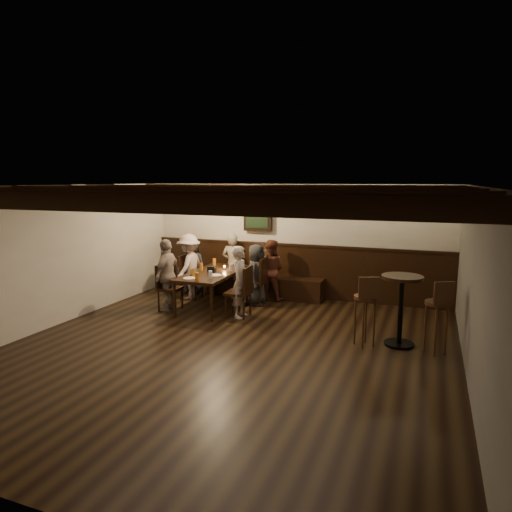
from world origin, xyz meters
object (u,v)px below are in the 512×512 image
at_px(dining_table, 213,275).
at_px(high_top_table, 401,300).
at_px(person_right_far, 241,282).
at_px(bar_stool_left, 365,320).
at_px(person_bench_right, 270,270).
at_px(chair_right_near, 255,290).
at_px(bar_stool_right, 436,326).
at_px(person_right_near, 257,275).
at_px(chair_left_far, 170,296).
at_px(chair_right_far, 239,301).
at_px(person_bench_left, 192,265).
at_px(person_left_near, 189,267).
at_px(person_bench_centre, 233,264).
at_px(chair_left_near, 191,285).
at_px(person_left_far, 167,275).

distance_m(dining_table, high_top_table, 3.69).
distance_m(dining_table, person_right_far, 0.87).
bearing_deg(bar_stool_left, person_bench_right, 114.18).
xyz_separation_m(chair_right_near, high_top_table, (2.88, -1.37, 0.42)).
relative_size(person_bench_right, bar_stool_right, 1.16).
distance_m(person_right_near, bar_stool_right, 3.69).
relative_size(chair_left_far, high_top_table, 0.82).
bearing_deg(dining_table, chair_right_near, 32.00).
bearing_deg(chair_right_far, person_right_far, -90.00).
xyz_separation_m(dining_table, person_bench_left, (-0.93, 0.86, -0.03)).
relative_size(dining_table, chair_right_far, 2.03).
bearing_deg(person_left_near, person_bench_centre, 128.66).
relative_size(chair_left_far, person_bench_centre, 0.66).
bearing_deg(person_bench_left, high_top_table, 156.49).
relative_size(dining_table, chair_left_near, 2.07).
height_order(dining_table, chair_left_far, chair_left_far).
relative_size(chair_right_far, bar_stool_left, 0.86).
bearing_deg(dining_table, bar_stool_left, -21.87).
height_order(chair_left_far, person_bench_left, person_bench_left).
xyz_separation_m(person_left_far, bar_stool_right, (4.81, -0.57, -0.28)).
distance_m(chair_left_near, person_bench_centre, 1.02).
height_order(chair_right_far, person_left_near, person_left_near).
xyz_separation_m(chair_right_near, person_right_near, (0.03, 0.00, 0.32)).
bearing_deg(chair_left_near, chair_right_far, 57.98).
distance_m(chair_left_far, bar_stool_right, 4.82).
bearing_deg(person_bench_left, bar_stool_right, 156.90).
bearing_deg(chair_right_near, dining_table, 122.00).
bearing_deg(person_bench_centre, person_left_far, 63.43).
xyz_separation_m(chair_left_far, chair_right_near, (1.40, 0.95, 0.02)).
bearing_deg(person_left_far, chair_left_far, 90.00).
distance_m(dining_table, person_bench_left, 1.27).
distance_m(chair_left_near, chair_left_far, 0.90).
distance_m(chair_right_far, high_top_table, 2.91).
bearing_deg(dining_table, person_bench_centre, 90.00).
xyz_separation_m(chair_left_far, person_bench_centre, (0.66, 1.53, 0.40)).
xyz_separation_m(chair_right_far, person_bench_right, (0.13, 1.36, 0.35)).
relative_size(chair_right_far, high_top_table, 0.87).
height_order(chair_right_near, bar_stool_right, bar_stool_right).
distance_m(person_bench_right, person_left_near, 1.71).
height_order(chair_left_far, person_left_far, person_left_far).
height_order(chair_left_near, bar_stool_right, bar_stool_right).
bearing_deg(person_left_far, chair_right_near, 121.47).
distance_m(person_bench_centre, person_right_far, 1.68).
xyz_separation_m(person_left_far, high_top_table, (4.31, -0.42, 0.02)).
relative_size(chair_left_near, person_right_near, 0.75).
distance_m(chair_right_near, person_bench_left, 1.71).
bearing_deg(person_left_near, bar_stool_right, 70.92).
bearing_deg(dining_table, chair_right_far, -32.01).
distance_m(person_left_far, bar_stool_right, 4.86).
xyz_separation_m(person_bench_centre, person_right_far, (0.81, -1.47, -0.02)).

